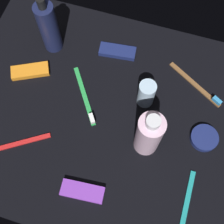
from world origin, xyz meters
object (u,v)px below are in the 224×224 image
lotion_bottle (49,27)px  bodywash_bottle (149,134)px  snack_bar_navy (117,51)px  snack_bar_orange (30,71)px  toothbrush_brown (198,86)px  toothbrush_red (11,145)px  deodorant_stick (146,94)px  toothbrush_green (85,99)px  cream_tin_left (204,138)px  snack_bar_purple (82,191)px  toothbrush_teal (185,212)px

lotion_bottle → bodywash_bottle: lotion_bottle is taller
snack_bar_navy → snack_bar_orange: same height
toothbrush_brown → toothbrush_red: 52.09cm
deodorant_stick → toothbrush_brown: bearing=-147.6°
toothbrush_green → cream_tin_left: (-32.73, 1.55, 0.19)cm
toothbrush_red → snack_bar_navy: (-17.86, -34.60, 0.14)cm
toothbrush_red → snack_bar_navy: bearing=-117.3°
cream_tin_left → toothbrush_brown: bearing=-73.0°
snack_bar_purple → cream_tin_left: bearing=-144.4°
toothbrush_brown → toothbrush_red: same height
toothbrush_teal → snack_bar_navy: toothbrush_teal is taller
snack_bar_purple → snack_bar_navy: same height
deodorant_stick → toothbrush_red: bearing=37.2°
toothbrush_red → toothbrush_green: bearing=-127.9°
lotion_bottle → snack_bar_navy: size_ratio=1.82×
toothbrush_red → toothbrush_green: 22.58cm
toothbrush_green → snack_bar_orange: 17.84cm
lotion_bottle → snack_bar_purple: size_ratio=1.82×
deodorant_stick → snack_bar_navy: (11.46, -12.35, -3.57)cm
lotion_bottle → cream_tin_left: 50.23cm
toothbrush_brown → snack_bar_orange: 46.83cm
toothbrush_teal → snack_bar_orange: size_ratio=1.73×
toothbrush_green → bodywash_bottle: bearing=158.9°
bodywash_bottle → toothbrush_brown: 23.27cm
bodywash_bottle → snack_bar_purple: bodywash_bottle is taller
snack_bar_navy → snack_bar_orange: size_ratio=1.00×
toothbrush_red → snack_bar_orange: toothbrush_red is taller
toothbrush_green → cream_tin_left: bearing=177.3°
toothbrush_green → toothbrush_teal: bearing=146.9°
toothbrush_red → snack_bar_purple: 21.91cm
toothbrush_brown → toothbrush_red: (42.26, 30.46, 0.00)cm
lotion_bottle → toothbrush_red: 32.55cm
bodywash_bottle → cream_tin_left: bearing=-157.9°
snack_bar_orange → toothbrush_red: bearing=73.2°
lotion_bottle → snack_bar_navy: 20.21cm
toothbrush_green → toothbrush_teal: (-31.90, 20.78, 0.00)cm
lotion_bottle → toothbrush_red: (-0.63, 31.61, -7.74)cm
toothbrush_green → snack_bar_purple: bearing=107.4°
bodywash_bottle → deodorant_stick: size_ratio=2.00×
snack_bar_purple → deodorant_stick: bearing=-111.4°
toothbrush_brown → cream_tin_left: bearing=107.0°
snack_bar_navy → toothbrush_brown: bearing=163.8°
toothbrush_brown → snack_bar_navy: (24.40, -4.14, 0.14)cm
toothbrush_brown → lotion_bottle: bearing=-1.5°
toothbrush_green → cream_tin_left: toothbrush_green is taller
lotion_bottle → bodywash_bottle: size_ratio=1.09×
toothbrush_teal → snack_bar_purple: size_ratio=1.73×
bodywash_bottle → toothbrush_red: 35.03cm
deodorant_stick → toothbrush_teal: deodorant_stick is taller
toothbrush_red → cream_tin_left: size_ratio=2.22×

